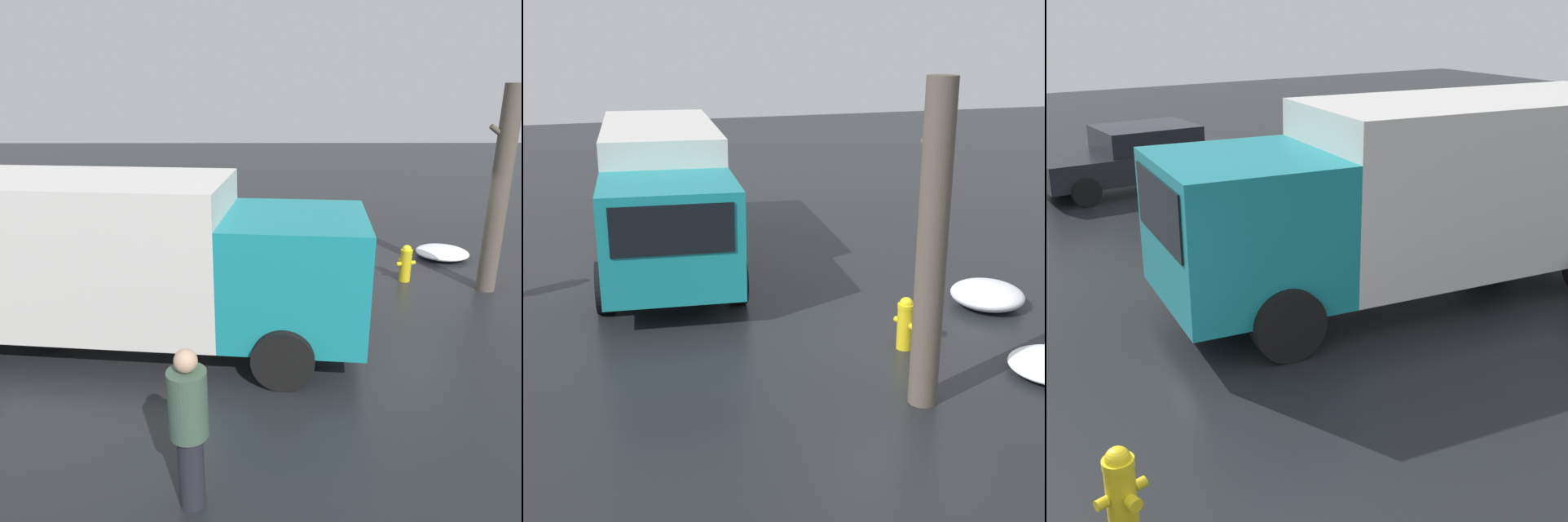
{
  "view_description": "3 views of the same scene",
  "coord_description": "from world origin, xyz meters",
  "views": [
    {
      "loc": [
        3.26,
        10.54,
        4.06
      ],
      "look_at": [
        3.2,
        1.32,
        0.92
      ],
      "focal_mm": 35.0,
      "sensor_mm": 36.0,
      "label": 1
    },
    {
      "loc": [
        -9.13,
        4.82,
        4.66
      ],
      "look_at": [
        2.34,
        1.19,
        0.8
      ],
      "focal_mm": 50.0,
      "sensor_mm": 36.0,
      "label": 2
    },
    {
      "loc": [
        -1.24,
        -4.81,
        4.08
      ],
      "look_at": [
        2.8,
        1.74,
        1.28
      ],
      "focal_mm": 50.0,
      "sensor_mm": 36.0,
      "label": 3
    }
  ],
  "objects": [
    {
      "name": "delivery_truck",
      "position": [
        5.42,
        2.8,
        1.52
      ],
      "size": [
        7.51,
        3.17,
        2.77
      ],
      "rotation": [
        0.0,
        0.0,
        1.46
      ],
      "color": "teal",
      "rests_on": "ground_plane"
    },
    {
      "name": "ground_plane",
      "position": [
        0.0,
        0.0,
        0.0
      ],
      "size": [
        60.0,
        60.0,
        0.0
      ],
      "primitive_type": "plane",
      "color": "black"
    },
    {
      "name": "fire_hydrant",
      "position": [
        0.0,
        -0.0,
        0.43
      ],
      "size": [
        0.45,
        0.36,
        0.83
      ],
      "rotation": [
        0.0,
        0.0,
        4.96
      ],
      "color": "yellow",
      "rests_on": "ground_plane"
    },
    {
      "name": "tree_trunk",
      "position": [
        -1.58,
        0.53,
        2.09
      ],
      "size": [
        0.57,
        0.38,
        4.16
      ],
      "color": "brown",
      "rests_on": "ground_plane"
    },
    {
      "name": "snow_pile_curbside",
      "position": [
        1.16,
        -2.18,
        0.21
      ],
      "size": [
        1.34,
        1.24,
        0.43
      ],
      "color": "white",
      "rests_on": "ground_plane"
    }
  ]
}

